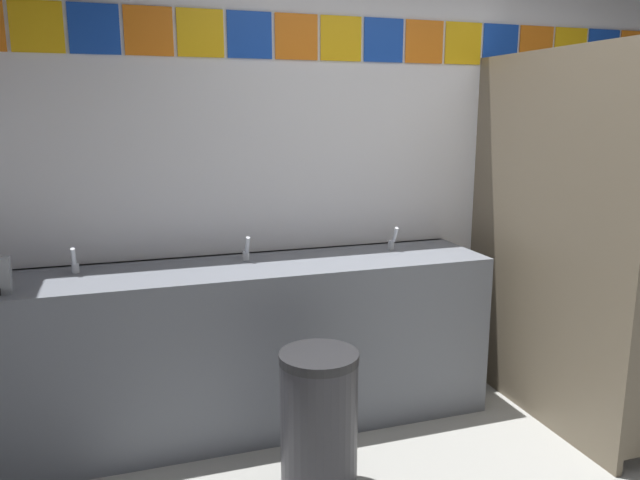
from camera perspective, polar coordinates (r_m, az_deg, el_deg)
The scene contains 8 objects.
wall_back at distance 3.69m, azimuth 7.26°, elevation 5.84°, with size 4.58×0.09×2.53m.
vanity_counter at distance 3.28m, azimuth -6.40°, elevation -9.65°, with size 2.54×0.57×0.89m.
faucet_left at distance 3.17m, azimuth -22.08°, elevation -2.04°, with size 0.04×0.10×0.14m.
faucet_center at distance 3.22m, azimuth -6.92°, elevation -1.04°, with size 0.04×0.10×0.14m.
faucet_right at distance 3.48m, azimuth 6.85°, elevation -0.06°, with size 0.04×0.10×0.14m.
stall_divider at distance 3.36m, azimuth 25.11°, elevation -0.74°, with size 0.92×1.31×1.97m.
toilet at distance 4.14m, azimuth 23.02°, elevation -8.11°, with size 0.39×0.49×0.74m.
trash_bin at distance 2.75m, azimuth -0.10°, elevation -16.89°, with size 0.34×0.34×0.66m.
Camera 1 is at (-1.58, -1.68, 1.66)m, focal length 34.03 mm.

